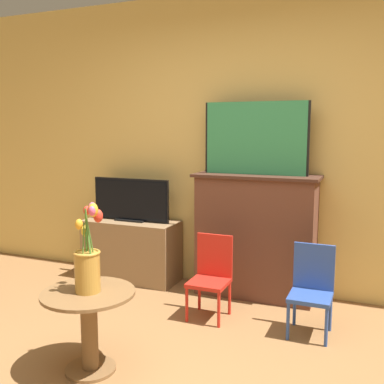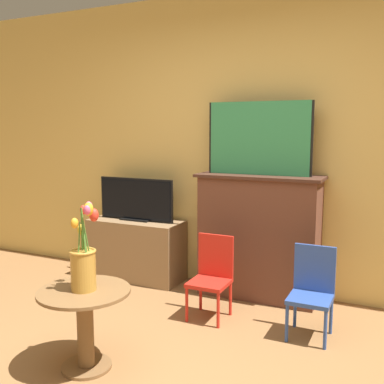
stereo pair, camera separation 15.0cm
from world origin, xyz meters
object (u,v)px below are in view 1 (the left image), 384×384
tv_monitor (131,201)px  chair_red (211,273)px  chair_blue (312,286)px  painting (255,138)px  vase_tulips (88,261)px

tv_monitor → chair_red: 1.24m
tv_monitor → chair_blue: 1.93m
painting → tv_monitor: (-1.22, -0.04, -0.61)m
painting → chair_red: (-0.19, -0.57, -1.05)m
tv_monitor → vase_tulips: (0.63, -1.59, -0.09)m
tv_monitor → chair_blue: size_ratio=1.25×
chair_blue → painting: bearing=136.3°
chair_red → tv_monitor: bearing=153.0°
chair_red → vase_tulips: (-0.40, -1.06, 0.34)m
painting → chair_blue: (0.59, -0.56, -1.05)m
painting → tv_monitor: painting is taller
chair_red → vase_tulips: bearing=-110.5°
chair_red → vase_tulips: vase_tulips is taller
tv_monitor → vase_tulips: vase_tulips is taller
vase_tulips → painting: bearing=70.3°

